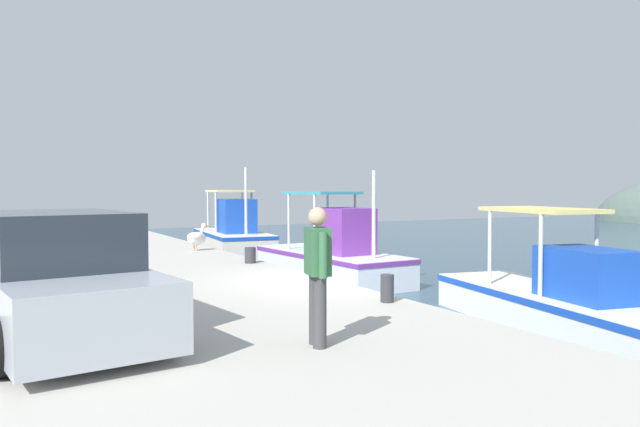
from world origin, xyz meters
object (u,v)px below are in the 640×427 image
fisherman_standing (318,270)px  parked_car (59,281)px  mooring_bollard_nearest (250,255)px  fishing_boat_second (333,257)px  pelican (197,237)px  fishing_boat_nearest (233,238)px  fishing_boat_third (562,301)px  mooring_bollard_second (387,288)px

fisherman_standing → parked_car: 3.23m
fisherman_standing → mooring_bollard_nearest: size_ratio=4.18×
fishing_boat_second → pelican: 4.13m
fishing_boat_nearest → fishing_boat_third: 14.40m
fishing_boat_nearest → fishing_boat_third: (14.36, 1.08, -0.19)m
mooring_bollard_nearest → mooring_bollard_second: bearing=0.0°
mooring_bollard_second → fishing_boat_nearest: bearing=169.7°
fishing_boat_third → mooring_bollard_second: bearing=-97.2°
mooring_bollard_second → fishing_boat_third: bearing=82.8°
pelican → mooring_bollard_second: (9.51, 0.26, -0.17)m
pelican → mooring_bollard_nearest: size_ratio=2.45×
fishing_boat_third → mooring_bollard_second: fishing_boat_third is taller
fishing_boat_nearest → fishing_boat_second: 6.90m
pelican → mooring_bollard_nearest: pelican is taller
fishing_boat_nearest → fisherman_standing: fishing_boat_nearest is taller
fishing_boat_third → pelican: size_ratio=6.44×
fisherman_standing → mooring_bollard_second: size_ratio=3.61×
fishing_boat_second → parked_car: size_ratio=1.33×
fishing_boat_second → mooring_bollard_second: fishing_boat_second is taller
fishing_boat_second → mooring_bollard_second: bearing=-23.1°
fishing_boat_nearest → mooring_bollard_second: bearing=-10.3°
parked_car → mooring_bollard_second: parked_car is taller
fisherman_standing → fishing_boat_second: bearing=149.2°
mooring_bollard_nearest → parked_car: bearing=-39.7°
fishing_boat_nearest → fishing_boat_second: (6.89, 0.45, -0.07)m
fishing_boat_second → fishing_boat_third: 7.50m
fishing_boat_second → mooring_bollard_second: (7.01, -2.99, 0.34)m
mooring_bollard_second → fisherman_standing: bearing=-50.7°
fishing_boat_second → parked_car: (7.06, -7.95, 0.83)m
fishing_boat_third → pelican: fishing_boat_third is taller
fishing_boat_second → fishing_boat_third: (7.47, 0.63, -0.13)m
fishing_boat_third → mooring_bollard_second: (-0.46, -3.62, 0.47)m
pelican → parked_car: 10.66m
fishing_boat_third → fisherman_standing: bearing=-76.4°
fishing_boat_nearest → mooring_bollard_second: (13.90, -2.54, 0.27)m
fishing_boat_second → fishing_boat_nearest: bearing=-176.2°
parked_car → mooring_bollard_nearest: (-5.97, 4.96, -0.52)m
pelican → fishing_boat_third: bearing=21.2°
fishing_boat_nearest → pelican: 5.22m
fishing_boat_nearest → fisherman_standing: (15.80, -4.86, 0.95)m
fishing_boat_second → fisherman_standing: fishing_boat_second is taller
pelican → parked_car: parked_car is taller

